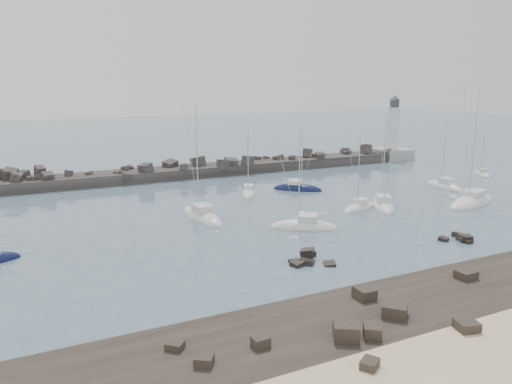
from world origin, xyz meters
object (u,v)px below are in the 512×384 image
sailboat_10 (471,203)px  sailboat_6 (383,206)px  sailboat_5 (248,194)px  lighthouse (392,145)px  sailboat_11 (482,175)px  sailboat_8 (359,208)px  sailboat_4 (304,227)px  sailboat_9 (444,187)px  sailboat_7 (297,189)px  sailboat_3 (201,217)px

sailboat_10 → sailboat_6: bearing=161.6°
sailboat_5 → sailboat_10: sailboat_10 is taller
sailboat_5 → sailboat_10: bearing=-37.0°
lighthouse → sailboat_11: size_ratio=1.55×
lighthouse → sailboat_5: size_ratio=1.31×
sailboat_5 → sailboat_11: sailboat_5 is taller
lighthouse → sailboat_8: 47.44m
sailboat_4 → sailboat_5: 19.17m
sailboat_4 → sailboat_9: (32.50, 9.53, 0.00)m
sailboat_5 → lighthouse: bearing=22.5°
lighthouse → sailboat_11: lighthouse is taller
sailboat_5 → sailboat_7: 8.43m
sailboat_6 → sailboat_8: size_ratio=1.29×
sailboat_7 → sailboat_8: (1.22, -14.21, -0.00)m
sailboat_5 → sailboat_9: sailboat_9 is taller
lighthouse → sailboat_9: bearing=-115.3°
sailboat_6 → sailboat_10: 13.08m
sailboat_5 → sailboat_8: 17.55m
lighthouse → sailboat_9: lighthouse is taller
sailboat_4 → sailboat_8: sailboat_4 is taller
lighthouse → sailboat_7: (-35.35, -18.62, -2.96)m
lighthouse → sailboat_10: (-18.16, -37.47, -2.94)m
lighthouse → sailboat_10: sailboat_10 is taller
sailboat_7 → sailboat_4: bearing=-118.7°
sailboat_8 → sailboat_6: bearing=-8.3°
sailboat_3 → sailboat_8: sailboat_3 is taller
sailboat_3 → sailboat_11: size_ratio=1.63×
sailboat_6 → sailboat_11: size_ratio=1.48×
sailboat_4 → sailboat_10: (27.42, -0.22, 0.01)m
sailboat_5 → sailboat_9: bearing=-17.3°
sailboat_5 → sailboat_8: (9.65, -14.66, -0.00)m
lighthouse → sailboat_8: lighthouse is taller
sailboat_6 → sailboat_7: (-4.78, 14.73, -0.01)m
sailboat_3 → sailboat_8: 21.38m
lighthouse → sailboat_5: (-43.77, -18.17, -2.96)m
sailboat_11 → sailboat_4: bearing=-163.0°
sailboat_11 → sailboat_8: bearing=-164.4°
sailboat_4 → sailboat_7: (10.22, 18.64, -0.01)m
sailboat_8 → sailboat_10: 16.63m
sailboat_8 → sailboat_9: (21.05, 5.10, 0.01)m
sailboat_10 → sailboat_11: 24.48m
sailboat_9 → sailboat_7: bearing=157.8°
sailboat_6 → sailboat_5: bearing=131.0°
lighthouse → sailboat_10: 41.74m
sailboat_7 → sailboat_9: sailboat_9 is taller
sailboat_11 → lighthouse: bearing=93.7°
sailboat_5 → sailboat_11: 45.51m
sailboat_3 → sailboat_8: bearing=-13.5°
lighthouse → sailboat_3: (-54.92, -27.84, -2.94)m
sailboat_3 → sailboat_4: size_ratio=1.21×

